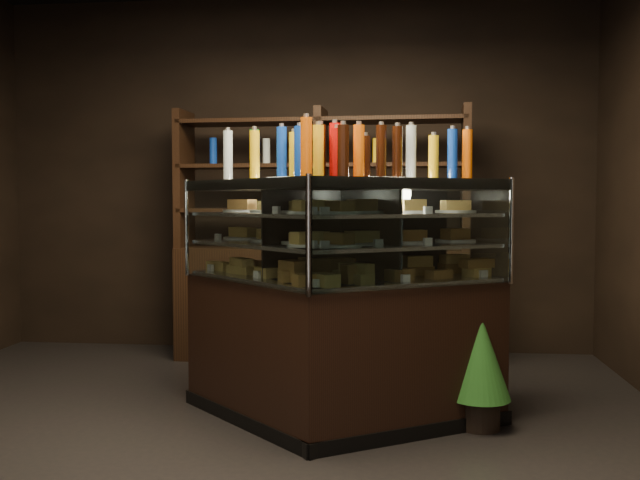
# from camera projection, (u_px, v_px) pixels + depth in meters

# --- Properties ---
(ground) EXTENTS (5.00, 5.00, 0.00)m
(ground) POSITION_uv_depth(u_px,v_px,m) (225.00, 447.00, 3.69)
(ground) COLOR black
(ground) RESTS_ON ground
(room_shell) EXTENTS (5.02, 5.02, 3.01)m
(room_shell) POSITION_uv_depth(u_px,v_px,m) (222.00, 68.00, 3.58)
(room_shell) COLOR black
(room_shell) RESTS_ON ground
(display_case) EXTENTS (1.98, 1.37, 1.41)m
(display_case) POSITION_uv_depth(u_px,v_px,m) (335.00, 340.00, 4.10)
(display_case) COLOR black
(display_case) RESTS_ON ground
(food_display) EXTENTS (1.63, 0.95, 0.44)m
(food_display) POSITION_uv_depth(u_px,v_px,m) (335.00, 237.00, 4.07)
(food_display) COLOR #B0753F
(food_display) RESTS_ON display_case
(bottles_top) EXTENTS (1.45, 0.81, 0.30)m
(bottles_top) POSITION_uv_depth(u_px,v_px,m) (336.00, 154.00, 4.05)
(bottles_top) COLOR #0F38B2
(bottles_top) RESTS_ON display_case
(potted_conifer) EXTENTS (0.34, 0.34, 0.73)m
(potted_conifer) POSITION_uv_depth(u_px,v_px,m) (480.00, 355.00, 3.97)
(potted_conifer) COLOR black
(potted_conifer) RESTS_ON ground
(back_shelving) EXTENTS (2.32, 0.51, 2.00)m
(back_shelving) POSITION_uv_depth(u_px,v_px,m) (321.00, 285.00, 5.66)
(back_shelving) COLOR black
(back_shelving) RESTS_ON ground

